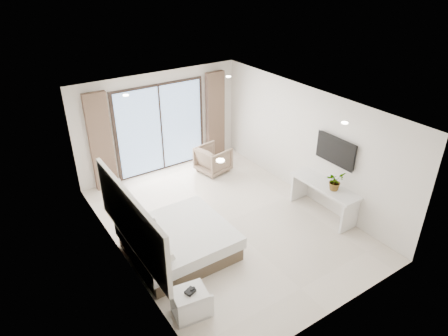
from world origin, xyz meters
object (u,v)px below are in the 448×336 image
(nightstand, at_px, (190,303))
(console_desk, at_px, (324,192))
(armchair, at_px, (213,158))
(bed, at_px, (179,241))

(nightstand, xyz_separation_m, console_desk, (3.96, 0.88, 0.32))
(console_desk, bearing_deg, nightstand, -167.42)
(console_desk, distance_m, armchair, 3.26)
(console_desk, xyz_separation_m, armchair, (-0.98, 3.10, -0.17))
(bed, xyz_separation_m, console_desk, (3.39, -0.59, 0.28))
(bed, distance_m, nightstand, 1.59)
(armchair, bearing_deg, nightstand, 132.40)
(nightstand, relative_size, console_desk, 0.36)
(nightstand, bearing_deg, bed, 77.59)
(bed, height_order, armchair, armchair)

